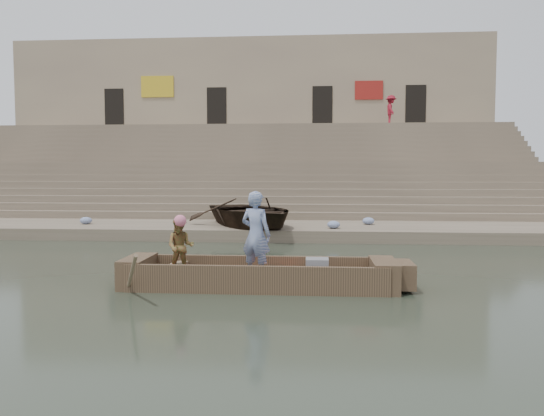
# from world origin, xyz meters

# --- Properties ---
(ground) EXTENTS (120.00, 120.00, 0.00)m
(ground) POSITION_xyz_m (0.00, 0.00, 0.00)
(ground) COLOR #252E22
(ground) RESTS_ON ground
(lower_landing) EXTENTS (32.00, 4.00, 0.40)m
(lower_landing) POSITION_xyz_m (0.00, 8.00, 0.20)
(lower_landing) COLOR #81725C
(lower_landing) RESTS_ON ground
(mid_landing) EXTENTS (32.00, 3.00, 2.80)m
(mid_landing) POSITION_xyz_m (0.00, 15.50, 1.40)
(mid_landing) COLOR #81725C
(mid_landing) RESTS_ON ground
(upper_landing) EXTENTS (32.00, 3.00, 5.20)m
(upper_landing) POSITION_xyz_m (0.00, 22.50, 2.60)
(upper_landing) COLOR #81725C
(upper_landing) RESTS_ON ground
(ghat_steps) EXTENTS (32.00, 11.00, 5.20)m
(ghat_steps) POSITION_xyz_m (0.00, 17.19, 1.80)
(ghat_steps) COLOR #81725C
(ghat_steps) RESTS_ON ground
(building_wall) EXTENTS (32.00, 5.07, 11.20)m
(building_wall) POSITION_xyz_m (0.00, 26.50, 5.60)
(building_wall) COLOR tan
(building_wall) RESTS_ON ground
(main_rowboat) EXTENTS (5.00, 1.30, 0.22)m
(main_rowboat) POSITION_xyz_m (3.39, -0.83, 0.11)
(main_rowboat) COLOR brown
(main_rowboat) RESTS_ON ground
(rowboat_trim) EXTENTS (6.04, 2.63, 1.87)m
(rowboat_trim) POSITION_xyz_m (3.60, -0.84, 0.31)
(rowboat_trim) COLOR brown
(rowboat_trim) RESTS_ON ground
(standing_man) EXTENTS (0.76, 0.65, 1.78)m
(standing_man) POSITION_xyz_m (3.35, -0.93, 1.11)
(standing_man) COLOR navy
(standing_man) RESTS_ON main_rowboat
(rowing_man) EXTENTS (0.61, 0.49, 1.20)m
(rowing_man) POSITION_xyz_m (1.74, -0.75, 0.82)
(rowing_man) COLOR #2B812C
(rowing_man) RESTS_ON main_rowboat
(television) EXTENTS (0.46, 0.42, 0.40)m
(television) POSITION_xyz_m (4.59, -0.83, 0.42)
(television) COLOR gray
(television) RESTS_ON main_rowboat
(beached_rowboat) EXTENTS (5.61, 6.10, 1.03)m
(beached_rowboat) POSITION_xyz_m (2.24, 7.38, 0.92)
(beached_rowboat) COLOR #2D2116
(beached_rowboat) RESTS_ON lower_landing
(pedestrian) EXTENTS (0.68, 1.18, 1.81)m
(pedestrian) POSITION_xyz_m (9.17, 22.09, 6.11)
(pedestrian) COLOR maroon
(pedestrian) RESTS_ON upper_landing
(cloth_bundles) EXTENTS (11.00, 1.98, 0.26)m
(cloth_bundles) POSITION_xyz_m (1.77, 7.90, 0.53)
(cloth_bundles) COLOR #3F5999
(cloth_bundles) RESTS_ON lower_landing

